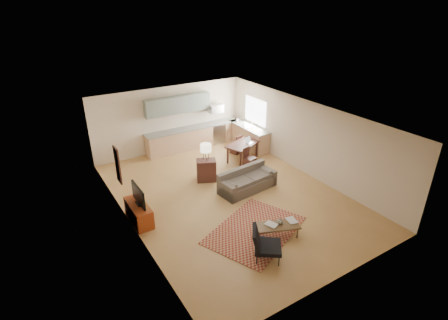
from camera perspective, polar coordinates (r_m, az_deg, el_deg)
room at (r=10.92m, az=0.83°, el=0.38°), size 9.00×9.00×9.00m
kitchen_counter_back at (r=15.02m, az=-4.92°, el=3.75°), size 4.26×0.64×0.92m
kitchen_counter_right at (r=15.07m, az=4.05°, el=3.85°), size 0.64×2.26×0.92m
kitchen_range at (r=15.52m, az=-1.30°, el=4.51°), size 0.62×0.62×0.90m
kitchen_microwave at (r=15.18m, az=-1.38°, el=8.42°), size 0.62×0.40×0.35m
upper_cabinets at (r=14.43m, az=-7.55°, el=8.97°), size 2.80×0.34×0.70m
window_right at (r=14.88m, az=5.13°, el=7.98°), size 0.02×1.40×1.05m
wall_art_left at (r=10.44m, az=-16.94°, el=-0.79°), size 0.06×0.42×1.10m
triptych at (r=14.46m, az=-9.19°, el=8.07°), size 1.70×0.04×0.50m
rug at (r=9.98m, az=5.08°, el=-11.32°), size 3.27×2.83×0.02m
sofa at (r=11.70m, az=3.87°, el=-3.30°), size 2.17×1.13×0.72m
coffee_table at (r=9.74m, az=8.56°, el=-11.32°), size 1.32×0.90×0.37m
book_a at (r=9.52m, az=7.32°, el=-10.74°), size 0.44×0.47×0.03m
book_b at (r=9.80m, az=10.37°, el=-9.81°), size 0.38×0.43×0.03m
vase at (r=9.64m, az=9.13°, el=-9.78°), size 0.20×0.20×0.18m
armchair at (r=8.85m, az=7.20°, el=-13.48°), size 1.05×1.05×0.86m
tv_credenza at (r=10.45m, az=-13.74°, el=-8.34°), size 0.47×1.23×0.57m
tv at (r=10.16m, az=-13.81°, el=-5.59°), size 0.09×0.95×0.57m
console_table at (r=12.27m, az=-2.90°, el=-1.68°), size 0.79×0.68×0.78m
table_lamp at (r=11.97m, az=-2.98°, el=1.31°), size 0.51×0.51×0.62m
dining_table at (r=13.82m, az=3.03°, el=1.34°), size 1.57×1.25×0.70m
dining_chair_near at (r=13.19m, az=4.22°, el=0.35°), size 0.49×0.50×0.81m
dining_chair_far at (r=14.42m, az=1.95°, el=2.64°), size 0.49×0.50×0.80m
laptop at (r=13.72m, az=4.24°, el=3.21°), size 0.35×0.30×0.22m
soap_bottle at (r=15.40m, az=2.19°, el=6.57°), size 0.13×0.13×0.19m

